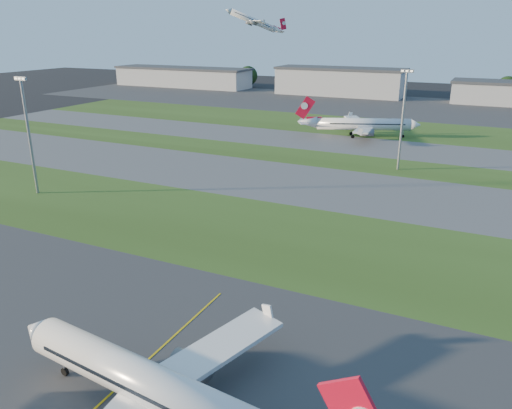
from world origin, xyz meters
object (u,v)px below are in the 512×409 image
Objects in this scene: airliner_taxiing at (362,124)px; light_mast_centre at (403,114)px; airliner_parked at (158,389)px; light_mast_west at (28,128)px.

airliner_taxiing is 1.45× the size of light_mast_centre.
light_mast_centre is (2.90, 101.99, 10.65)m from airliner_parked.
light_mast_west is at bearing -141.34° from light_mast_centre.
light_mast_west is 1.00× the size of light_mast_centre.
light_mast_west is at bearing 151.90° from airliner_parked.
light_mast_west is (-50.59, -93.86, 10.50)m from airliner_taxiing.
airliner_parked is 1.01× the size of airliner_taxiing.
light_mast_centre is at bearing 96.02° from airliner_taxiing.
airliner_parked is at bearing 75.61° from airliner_taxiing.
airliner_parked is 102.58m from light_mast_centre.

